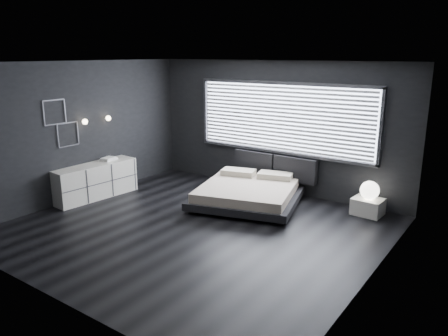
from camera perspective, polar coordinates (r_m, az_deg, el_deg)
The scene contains 12 objects.
room at distance 7.23m, azimuth -3.90°, elevation 2.42°, with size 6.04×6.00×2.80m.
window at distance 9.31m, azimuth 7.65°, elevation 6.43°, with size 4.14×0.09×1.52m.
headboard at distance 9.53m, azimuth 6.57°, elevation 0.27°, with size 1.96×0.16×0.52m.
sconce_near at distance 9.30m, azimuth -17.71°, elevation 5.78°, with size 0.18×0.11×0.11m.
sconce_far at distance 9.66m, azimuth -14.88°, elevation 6.31°, with size 0.18×0.11×0.11m.
wall_art_upper at distance 8.99m, azimuth -21.25°, elevation 6.81°, with size 0.01×0.48×0.48m.
wall_art_lower at distance 9.20m, azimuth -19.69°, elevation 4.14°, with size 0.01×0.48×0.48m.
bed at distance 8.75m, azimuth 3.10°, elevation -3.24°, with size 2.43×2.36×0.51m.
nightstand at distance 8.65m, azimuth 18.27°, elevation -4.80°, with size 0.54×0.45×0.31m, color white.
orb_lamp at distance 8.51m, azimuth 18.50°, elevation -2.78°, with size 0.35×0.35×0.35m, color white.
dresser at distance 9.51m, azimuth -16.47°, elevation -1.60°, with size 0.65×1.83×0.72m.
book_stack at distance 9.66m, azimuth -14.84°, elevation 1.17°, with size 0.27×0.34×0.07m.
Camera 1 is at (4.48, -5.46, 2.95)m, focal length 35.00 mm.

